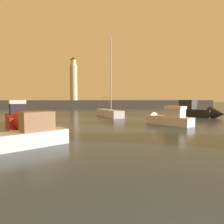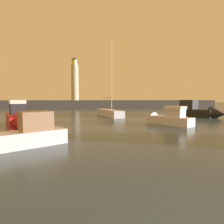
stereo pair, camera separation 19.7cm
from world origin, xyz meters
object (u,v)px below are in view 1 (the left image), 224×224
object	(u,v)px
motorboat_4	(16,137)
sailboat_moored	(109,113)
motorboat_1	(19,118)
motorboat_0	(199,111)
motorboat_3	(165,118)
lighthouse	(74,80)

from	to	relation	value
motorboat_4	sailboat_moored	world-z (taller)	sailboat_moored
sailboat_moored	motorboat_4	bearing A→B (deg)	-111.92
motorboat_4	motorboat_1	bearing A→B (deg)	107.73
motorboat_0	motorboat_3	bearing A→B (deg)	-139.87
motorboat_0	motorboat_4	distance (m)	26.48
lighthouse	motorboat_4	world-z (taller)	lighthouse
lighthouse	motorboat_1	distance (m)	42.40
motorboat_0	motorboat_3	distance (m)	11.39
lighthouse	sailboat_moored	distance (m)	33.76
motorboat_3	motorboat_4	distance (m)	15.12
motorboat_4	lighthouse	bearing A→B (deg)	90.45
lighthouse	motorboat_4	bearing A→B (deg)	-89.55
motorboat_4	motorboat_0	bearing A→B (deg)	36.92
motorboat_3	sailboat_moored	distance (m)	11.06
motorboat_0	lighthouse	bearing A→B (deg)	122.15
motorboat_3	sailboat_moored	size ratio (longest dim) A/B	0.48
motorboat_1	motorboat_3	xyz separation A→B (m)	(15.22, -0.07, -0.17)
lighthouse	motorboat_1	bearing A→B (deg)	-93.26
lighthouse	motorboat_4	distance (m)	50.86
sailboat_moored	motorboat_1	bearing A→B (deg)	-136.15
motorboat_0	motorboat_4	size ratio (longest dim) A/B	1.32
lighthouse	motorboat_3	world-z (taller)	lighthouse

